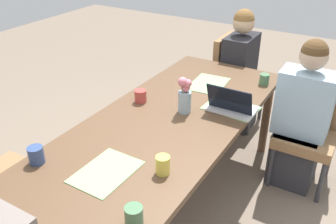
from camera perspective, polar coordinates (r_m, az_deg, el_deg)
The scene contains 16 objects.
ground_plane at distance 2.91m, azimuth -0.00°, elevation -13.90°, with size 10.00×10.00×0.00m, color #756656.
dining_table at distance 2.50m, azimuth -0.00°, elevation -2.46°, with size 2.28×0.93×0.74m.
chair_head_left_left_near at distance 3.79m, azimuth 10.03°, elevation 5.40°, with size 0.44×0.44×0.90m.
person_head_left_left_near at distance 3.70m, azimuth 10.80°, elevation 5.23°, with size 0.40×0.36×1.19m.
chair_far_left_far at distance 3.09m, azimuth 21.08°, elevation -1.77°, with size 0.44×0.44×0.90m.
person_far_left_far at distance 3.02m, azimuth 19.78°, elevation -1.66°, with size 0.36×0.40×1.19m.
flower_vase at distance 2.49m, azimuth 2.57°, elevation 2.64°, with size 0.10×0.10×0.26m.
placemat_head_left_left_near at distance 2.98m, azimuth 6.26°, elevation 4.36°, with size 0.36×0.26×0.00m, color #7FAD70.
placemat_head_right_left_mid at distance 2.01m, azimuth -9.53°, elevation -9.09°, with size 0.36×0.26×0.00m, color #7FAD70.
placemat_far_left_far at distance 2.63m, azimuth 9.69°, elevation 0.64°, with size 0.36×0.26×0.00m, color #7FAD70.
laptop_far_left_far at distance 2.57m, azimuth 9.78°, elevation 0.92°, with size 0.22×0.32×0.21m.
coffee_mug_near_left at distance 3.04m, azimuth 14.65°, elevation 4.90°, with size 0.08×0.08×0.09m, color #47704C.
coffee_mug_near_right at distance 1.68m, azimuth -5.29°, elevation -15.70°, with size 0.08×0.08×0.09m, color #47704C.
coffee_mug_centre_left at distance 1.95m, azimuth -0.81°, elevation -8.18°, with size 0.08×0.08×0.10m, color #DBC64C.
coffee_mug_centre_right at distance 2.67m, azimuth -4.27°, elevation 2.48°, with size 0.09×0.09×0.09m, color #AD3D38.
coffee_mug_far_left at distance 2.15m, azimuth -19.70°, elevation -6.28°, with size 0.09×0.09×0.10m, color #33477A.
Camera 1 is at (1.84, 1.09, 1.96)m, focal length 39.47 mm.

